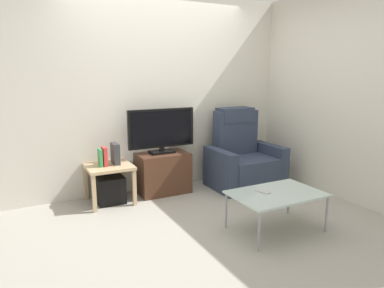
{
  "coord_description": "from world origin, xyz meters",
  "views": [
    {
      "loc": [
        -1.76,
        -3.29,
        1.58
      ],
      "look_at": [
        0.19,
        0.5,
        0.7
      ],
      "focal_mm": 32.73,
      "sensor_mm": 36.0,
      "label": 1
    }
  ],
  "objects_px": {
    "book_middle": "(105,157)",
    "television": "(162,130)",
    "coffee_table": "(277,195)",
    "tv_stand": "(163,173)",
    "side_table": "(109,171)",
    "cell_phone": "(263,192)",
    "book_leftmost": "(100,158)",
    "recliner_armchair": "(243,159)",
    "subwoofer_box": "(110,189)",
    "game_console": "(115,154)"
  },
  "relations": [
    {
      "from": "book_leftmost",
      "to": "book_middle",
      "type": "xyz_separation_m",
      "value": [
        0.05,
        0.0,
        0.01
      ]
    },
    {
      "from": "book_leftmost",
      "to": "cell_phone",
      "type": "distance_m",
      "value": 1.94
    },
    {
      "from": "side_table",
      "to": "book_leftmost",
      "type": "distance_m",
      "value": 0.21
    },
    {
      "from": "television",
      "to": "book_middle",
      "type": "relative_size",
      "value": 3.98
    },
    {
      "from": "television",
      "to": "recliner_armchair",
      "type": "height_order",
      "value": "television"
    },
    {
      "from": "recliner_armchair",
      "to": "subwoofer_box",
      "type": "relative_size",
      "value": 3.31
    },
    {
      "from": "recliner_armchair",
      "to": "book_middle",
      "type": "xyz_separation_m",
      "value": [
        -1.9,
        0.16,
        0.22
      ]
    },
    {
      "from": "side_table",
      "to": "book_middle",
      "type": "distance_m",
      "value": 0.2
    },
    {
      "from": "subwoofer_box",
      "to": "coffee_table",
      "type": "bearing_deg",
      "value": -49.95
    },
    {
      "from": "recliner_armchair",
      "to": "side_table",
      "type": "bearing_deg",
      "value": 174.36
    },
    {
      "from": "television",
      "to": "recliner_armchair",
      "type": "xyz_separation_m",
      "value": [
        1.13,
        -0.24,
        -0.47
      ]
    },
    {
      "from": "tv_stand",
      "to": "television",
      "type": "relative_size",
      "value": 0.74
    },
    {
      "from": "game_console",
      "to": "cell_phone",
      "type": "relative_size",
      "value": 1.7
    },
    {
      "from": "book_middle",
      "to": "television",
      "type": "bearing_deg",
      "value": 5.69
    },
    {
      "from": "book_middle",
      "to": "coffee_table",
      "type": "relative_size",
      "value": 0.25
    },
    {
      "from": "side_table",
      "to": "subwoofer_box",
      "type": "relative_size",
      "value": 1.65
    },
    {
      "from": "book_middle",
      "to": "book_leftmost",
      "type": "bearing_deg",
      "value": 180.0
    },
    {
      "from": "tv_stand",
      "to": "recliner_armchair",
      "type": "xyz_separation_m",
      "value": [
        1.13,
        -0.22,
        0.1
      ]
    },
    {
      "from": "book_middle",
      "to": "game_console",
      "type": "relative_size",
      "value": 0.89
    },
    {
      "from": "recliner_armchair",
      "to": "side_table",
      "type": "relative_size",
      "value": 2.0
    },
    {
      "from": "side_table",
      "to": "cell_phone",
      "type": "xyz_separation_m",
      "value": [
        1.18,
        -1.46,
        0.0
      ]
    },
    {
      "from": "side_table",
      "to": "game_console",
      "type": "xyz_separation_m",
      "value": [
        0.09,
        0.01,
        0.2
      ]
    },
    {
      "from": "tv_stand",
      "to": "coffee_table",
      "type": "distance_m",
      "value": 1.68
    },
    {
      "from": "tv_stand",
      "to": "coffee_table",
      "type": "bearing_deg",
      "value": -70.07
    },
    {
      "from": "side_table",
      "to": "game_console",
      "type": "distance_m",
      "value": 0.22
    },
    {
      "from": "book_middle",
      "to": "subwoofer_box",
      "type": "bearing_deg",
      "value": 22.54
    },
    {
      "from": "book_middle",
      "to": "tv_stand",
      "type": "bearing_deg",
      "value": 4.28
    },
    {
      "from": "book_leftmost",
      "to": "game_console",
      "type": "height_order",
      "value": "game_console"
    },
    {
      "from": "tv_stand",
      "to": "side_table",
      "type": "height_order",
      "value": "tv_stand"
    },
    {
      "from": "television",
      "to": "recliner_armchair",
      "type": "distance_m",
      "value": 1.24
    },
    {
      "from": "subwoofer_box",
      "to": "game_console",
      "type": "height_order",
      "value": "game_console"
    },
    {
      "from": "recliner_armchair",
      "to": "coffee_table",
      "type": "relative_size",
      "value": 1.2
    },
    {
      "from": "recliner_armchair",
      "to": "book_leftmost",
      "type": "relative_size",
      "value": 5.14
    },
    {
      "from": "coffee_table",
      "to": "cell_phone",
      "type": "height_order",
      "value": "cell_phone"
    },
    {
      "from": "recliner_armchair",
      "to": "side_table",
      "type": "xyz_separation_m",
      "value": [
        -1.85,
        0.18,
        0.03
      ]
    },
    {
      "from": "recliner_armchair",
      "to": "coffee_table",
      "type": "distance_m",
      "value": 1.47
    },
    {
      "from": "subwoofer_box",
      "to": "book_leftmost",
      "type": "height_order",
      "value": "book_leftmost"
    },
    {
      "from": "recliner_armchair",
      "to": "tv_stand",
      "type": "bearing_deg",
      "value": 168.92
    },
    {
      "from": "subwoofer_box",
      "to": "cell_phone",
      "type": "distance_m",
      "value": 1.9
    },
    {
      "from": "book_leftmost",
      "to": "game_console",
      "type": "relative_size",
      "value": 0.82
    },
    {
      "from": "cell_phone",
      "to": "tv_stand",
      "type": "bearing_deg",
      "value": 92.9
    },
    {
      "from": "tv_stand",
      "to": "book_middle",
      "type": "distance_m",
      "value": 0.84
    },
    {
      "from": "tv_stand",
      "to": "book_leftmost",
      "type": "bearing_deg",
      "value": -175.98
    },
    {
      "from": "recliner_armchair",
      "to": "subwoofer_box",
      "type": "bearing_deg",
      "value": 174.36
    },
    {
      "from": "book_leftmost",
      "to": "coffee_table",
      "type": "bearing_deg",
      "value": -47.47
    },
    {
      "from": "side_table",
      "to": "cell_phone",
      "type": "height_order",
      "value": "side_table"
    },
    {
      "from": "recliner_armchair",
      "to": "book_middle",
      "type": "distance_m",
      "value": 1.92
    },
    {
      "from": "recliner_armchair",
      "to": "cell_phone",
      "type": "height_order",
      "value": "recliner_armchair"
    },
    {
      "from": "book_leftmost",
      "to": "cell_phone",
      "type": "relative_size",
      "value": 1.4
    },
    {
      "from": "tv_stand",
      "to": "subwoofer_box",
      "type": "xyz_separation_m",
      "value": [
        -0.72,
        -0.04,
        -0.11
      ]
    }
  ]
}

